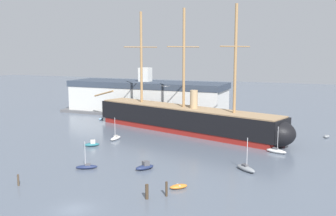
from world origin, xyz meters
name	(u,v)px	position (x,y,z in m)	size (l,w,h in m)	color
ground_plane	(74,210)	(0.00, 0.00, 0.00)	(400.00, 400.00, 0.00)	slate
tall_ship	(183,119)	(-3.55, 48.12, 3.10)	(57.43, 22.79, 28.49)	maroon
sailboat_foreground_left	(87,167)	(-7.96, 14.48, 0.38)	(3.52, 2.69, 4.53)	#1E284C
dinghy_foreground_right	(179,186)	(9.07, 11.58, 0.31)	(2.64, 2.64, 0.61)	orange
motorboat_near_centre	(145,167)	(0.92, 17.75, 0.48)	(2.94, 3.47, 1.37)	#1E284C
motorboat_mid_left	(92,144)	(-15.56, 27.67, 0.45)	(3.19, 2.88, 1.28)	#236670
sailboat_mid_right	(246,168)	(16.12, 23.23, 0.46)	(4.00, 3.66, 5.45)	gray
sailboat_alongside_bow	(116,138)	(-14.09, 34.56, 0.41)	(1.13, 3.74, 4.87)	silver
sailboat_alongside_stern	(276,151)	(19.22, 36.40, 0.43)	(4.06, 2.27, 5.07)	silver
dinghy_far_left	(101,119)	(-30.05, 54.46, 0.27)	(1.26, 2.34, 0.53)	#7FB2D6
dinghy_far_right	(327,136)	(27.82, 54.09, 0.27)	(1.49, 2.46, 0.54)	gray
sailboat_distant_centre	(232,121)	(4.39, 63.55, 0.49)	(4.64, 1.89, 5.87)	#236670
mooring_piling_nearest	(18,180)	(-12.40, 4.04, 0.83)	(0.29, 0.29, 1.66)	#4C3D2D
mooring_piling_left_pair	(147,192)	(6.66, 6.41, 0.99)	(0.44, 0.44, 1.97)	#423323
mooring_piling_right_pair	(166,189)	(8.62, 8.28, 1.00)	(0.32, 0.32, 1.99)	#423323
dockside_warehouse_left	(147,98)	(-22.89, 68.94, 4.82)	(51.90, 15.82, 13.82)	#565659
seagull_in_flight	(166,86)	(5.38, 15.93, 13.80)	(1.33, 0.41, 0.14)	silver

